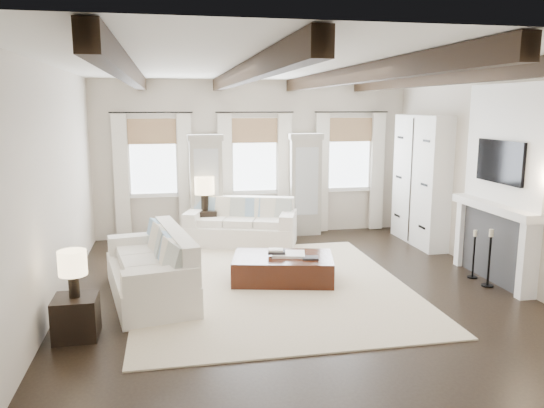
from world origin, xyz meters
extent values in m
plane|color=black|center=(0.00, 0.00, 0.00)|extent=(7.50, 7.50, 0.00)
cube|color=beige|center=(0.00, 3.75, 1.60)|extent=(6.50, 0.04, 3.20)
cube|color=beige|center=(0.00, -3.75, 1.60)|extent=(6.50, 0.04, 3.20)
cube|color=beige|center=(-3.25, 0.00, 1.60)|extent=(0.04, 7.50, 3.20)
cube|color=beige|center=(3.25, 0.00, 1.60)|extent=(0.04, 7.50, 3.20)
cube|color=white|center=(0.00, 0.00, 3.20)|extent=(6.50, 7.50, 0.04)
cube|color=black|center=(-2.20, 0.00, 3.08)|extent=(0.16, 7.40, 0.22)
cube|color=black|center=(-0.75, 0.00, 3.08)|extent=(0.16, 7.40, 0.22)
cube|color=black|center=(0.75, 0.00, 3.08)|extent=(0.16, 7.40, 0.22)
cube|color=black|center=(2.20, 0.00, 3.08)|extent=(0.16, 7.40, 0.22)
cube|color=white|center=(-2.05, 3.72, 1.65)|extent=(0.90, 0.03, 1.45)
cube|color=#98724E|center=(-2.05, 3.66, 2.18)|extent=(0.94, 0.04, 0.50)
cube|color=white|center=(-2.67, 3.62, 1.27)|extent=(0.28, 0.08, 2.50)
cube|color=white|center=(-1.43, 3.62, 1.27)|extent=(0.28, 0.08, 2.50)
cylinder|color=black|center=(-2.05, 3.61, 2.55)|extent=(1.60, 0.02, 0.02)
cube|color=white|center=(0.00, 3.72, 1.65)|extent=(0.90, 0.03, 1.45)
cube|color=#98724E|center=(0.00, 3.66, 2.18)|extent=(0.94, 0.04, 0.50)
cube|color=white|center=(-0.62, 3.62, 1.27)|extent=(0.28, 0.08, 2.50)
cube|color=white|center=(0.62, 3.62, 1.27)|extent=(0.28, 0.08, 2.50)
cylinder|color=black|center=(0.00, 3.61, 2.55)|extent=(1.60, 0.02, 0.02)
cube|color=white|center=(2.05, 3.72, 1.65)|extent=(0.90, 0.03, 1.45)
cube|color=#98724E|center=(2.05, 3.66, 2.18)|extent=(0.94, 0.04, 0.50)
cube|color=white|center=(1.43, 3.62, 1.27)|extent=(0.28, 0.08, 2.50)
cube|color=white|center=(2.67, 3.62, 1.27)|extent=(0.28, 0.08, 2.50)
cylinder|color=black|center=(2.05, 3.61, 2.55)|extent=(1.60, 0.02, 0.02)
cube|color=#A8A295|center=(-1.02, 3.53, 1.00)|extent=(0.64, 0.38, 2.00)
cube|color=#B2B7BA|center=(-1.02, 3.33, 1.15)|extent=(0.48, 0.02, 1.40)
cube|color=#A8A295|center=(-1.02, 3.53, 2.06)|extent=(0.70, 0.42, 0.12)
cube|color=#A8A295|center=(1.02, 3.53, 1.00)|extent=(0.64, 0.38, 2.00)
cube|color=#B2B7BA|center=(1.02, 3.33, 1.15)|extent=(0.48, 0.02, 1.40)
cube|color=#A8A295|center=(1.02, 3.53, 2.06)|extent=(0.70, 0.42, 0.12)
cube|color=#2B2B2E|center=(3.16, 0.00, 0.55)|extent=(0.18, 1.50, 1.10)
cube|color=black|center=(3.13, 0.00, 0.40)|extent=(0.10, 0.90, 0.70)
cube|color=white|center=(3.12, -0.82, 0.55)|extent=(0.26, 0.14, 1.10)
cube|color=white|center=(3.12, 0.82, 0.55)|extent=(0.26, 0.14, 1.10)
cube|color=white|center=(3.09, 0.00, 1.16)|extent=(0.32, 1.90, 0.12)
cube|color=white|center=(3.20, 0.00, 2.10)|extent=(0.10, 1.90, 1.80)
cube|color=black|center=(3.13, 0.00, 1.85)|extent=(0.07, 1.10, 0.64)
cube|color=silver|center=(3.05, 2.35, 1.25)|extent=(0.40, 1.70, 2.50)
cube|color=black|center=(2.84, 2.35, 1.25)|extent=(0.01, 0.02, 2.40)
cube|color=beige|center=(-0.30, 0.34, 0.01)|extent=(3.98, 4.54, 0.02)
cube|color=white|center=(-0.41, 2.88, 0.20)|extent=(2.30, 1.56, 0.40)
cube|color=white|center=(-0.30, 3.23, 0.65)|extent=(1.97, 0.84, 0.50)
cube|color=white|center=(-1.29, 3.17, 0.53)|extent=(0.53, 0.94, 0.26)
cube|color=white|center=(0.46, 2.59, 0.53)|extent=(0.53, 0.94, 0.26)
cube|color=white|center=(-0.98, 3.01, 0.47)|extent=(0.72, 0.75, 0.14)
cube|color=white|center=(-0.43, 2.83, 0.47)|extent=(0.72, 0.75, 0.14)
cube|color=white|center=(0.13, 2.65, 0.47)|extent=(0.72, 0.75, 0.14)
cube|color=#7195B5|center=(-1.06, 3.30, 0.68)|extent=(0.47, 0.34, 0.44)
cube|color=silver|center=(-0.78, 3.21, 0.68)|extent=(0.47, 0.34, 0.44)
cube|color=beige|center=(-0.49, 3.11, 0.68)|extent=(0.47, 0.34, 0.44)
cube|color=#7195B5|center=(-0.21, 3.02, 0.68)|extent=(0.47, 0.34, 0.44)
cube|color=silver|center=(0.08, 2.92, 0.68)|extent=(0.47, 0.34, 0.44)
cube|color=beige|center=(0.36, 2.83, 0.68)|extent=(0.47, 0.34, 0.44)
cube|color=white|center=(-2.07, 0.26, 0.21)|extent=(1.37, 2.34, 0.42)
cube|color=white|center=(-1.69, 0.33, 0.68)|extent=(0.60, 2.10, 0.52)
cube|color=white|center=(-2.24, 1.21, 0.56)|extent=(0.98, 0.44, 0.27)
cube|color=white|center=(-1.89, -0.69, 0.56)|extent=(0.98, 0.44, 0.27)
cube|color=white|center=(-2.23, 0.85, 0.49)|extent=(0.72, 0.69, 0.15)
cube|color=white|center=(-2.12, 0.25, 0.49)|extent=(0.72, 0.69, 0.15)
cube|color=white|center=(-2.01, -0.35, 0.49)|extent=(0.72, 0.69, 0.15)
cube|color=#7195B5|center=(-2.01, 1.07, 0.71)|extent=(0.30, 0.47, 0.46)
cube|color=silver|center=(-1.95, 0.76, 0.71)|extent=(0.30, 0.47, 0.46)
cube|color=beige|center=(-1.89, 0.45, 0.71)|extent=(0.30, 0.47, 0.46)
cube|color=#7195B5|center=(-1.84, 0.14, 0.71)|extent=(0.30, 0.47, 0.46)
cube|color=silver|center=(-1.78, -0.17, 0.71)|extent=(0.30, 0.47, 0.46)
cube|color=beige|center=(-1.73, -0.47, 0.71)|extent=(0.30, 0.47, 0.46)
cube|color=black|center=(-0.07, 0.58, 0.20)|extent=(1.69, 1.26, 0.40)
cube|color=white|center=(0.02, 0.61, 0.42)|extent=(0.57, 0.48, 0.04)
cube|color=#262628|center=(-0.16, 0.62, 0.46)|extent=(0.30, 0.25, 0.04)
cube|color=beige|center=(-0.18, 0.62, 0.49)|extent=(0.25, 0.22, 0.03)
cube|color=#262628|center=(0.30, 0.36, 0.41)|extent=(0.27, 0.23, 0.03)
cube|color=black|center=(-2.87, -0.94, 0.25)|extent=(0.49, 0.49, 0.49)
cylinder|color=black|center=(-2.87, -0.94, 0.63)|extent=(0.13, 0.13, 0.27)
cylinder|color=#F9D89E|center=(-2.87, -0.94, 0.91)|extent=(0.32, 0.32, 0.29)
cube|color=black|center=(-1.07, 3.26, 0.32)|extent=(0.43, 0.43, 0.64)
cylinder|color=black|center=(-1.07, 3.26, 0.80)|extent=(0.15, 0.15, 0.32)
cylinder|color=#F9D89E|center=(-1.07, 3.26, 1.14)|extent=(0.39, 0.39, 0.34)
cylinder|color=black|center=(2.90, -0.25, 0.01)|extent=(0.18, 0.18, 0.02)
cylinder|color=black|center=(2.90, -0.25, 0.39)|extent=(0.03, 0.03, 0.78)
cylinder|color=beige|center=(2.90, -0.25, 0.82)|extent=(0.07, 0.07, 0.11)
cylinder|color=black|center=(2.90, 0.16, 0.01)|extent=(0.16, 0.16, 0.02)
cylinder|color=black|center=(2.90, 0.16, 0.34)|extent=(0.03, 0.03, 0.68)
cylinder|color=beige|center=(2.90, 0.16, 0.72)|extent=(0.06, 0.06, 0.10)
camera|label=1|loc=(-1.75, -7.10, 2.67)|focal=35.00mm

